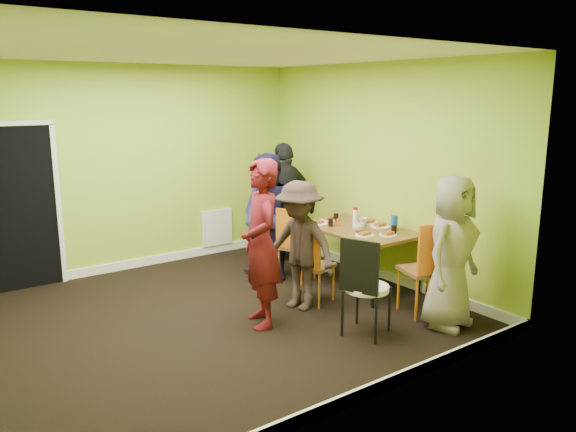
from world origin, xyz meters
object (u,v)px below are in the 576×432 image
chair_front_end (428,264)px  orange_bottle (338,222)px  person_front_end (451,252)px  person_left_near (299,246)px  chair_left_near (311,260)px  person_left_far (270,217)px  dining_table (358,232)px  chair_left_far (294,241)px  easel (272,200)px  thermos (355,219)px  blue_bottle (394,223)px  person_standing (261,244)px  chair_bentwood (364,282)px  person_back_end (285,201)px  chair_back_end (291,215)px

chair_front_end → orange_bottle: chair_front_end is taller
person_front_end → person_left_near: bearing=115.0°
chair_left_near → person_left_far: person_left_far is taller
dining_table → chair_left_far: 0.83m
easel → person_front_end: size_ratio=0.95×
person_left_near → chair_left_near: bearing=81.9°
chair_left_far → thermos: thermos is taller
chair_left_far → thermos: bearing=21.6°
chair_front_end → blue_bottle: chair_front_end is taller
person_standing → blue_bottle: bearing=106.8°
chair_bentwood → person_back_end: (0.98, 2.72, 0.29)m
blue_bottle → chair_left_near: bearing=170.8°
chair_front_end → blue_bottle: size_ratio=5.49×
person_left_near → person_front_end: size_ratio=0.91×
chair_left_far → person_left_near: person_left_near is taller
easel → thermos: (-0.19, -2.15, 0.11)m
dining_table → person_left_far: size_ratio=0.91×
orange_bottle → chair_front_end: bearing=-88.4°
dining_table → chair_front_end: chair_front_end is taller
chair_back_end → chair_bentwood: 2.79m
chair_back_end → person_back_end: person_back_end is taller
chair_front_end → easel: (0.24, 3.37, 0.16)m
thermos → person_left_near: (-1.03, -0.21, -0.14)m
chair_front_end → person_left_far: person_left_far is taller
person_standing → chair_left_near: bearing=119.3°
orange_bottle → chair_left_near: bearing=-151.6°
easel → person_back_end: size_ratio=0.89×
thermos → person_left_near: person_left_near is taller
orange_bottle → person_standing: size_ratio=0.05×
person_standing → person_left_near: (0.60, 0.14, -0.15)m
easel → thermos: size_ratio=6.41×
chair_left_far → person_standing: person_standing is taller
orange_bottle → person_back_end: (0.09, 1.29, 0.06)m
chair_back_end → person_left_near: 1.92m
blue_bottle → orange_bottle: size_ratio=2.19×
dining_table → thermos: bearing=160.7°
easel → person_left_far: (-0.89, -1.28, 0.07)m
chair_back_end → thermos: 1.41m
person_standing → person_back_end: person_standing is taller
chair_front_end → person_front_end: (-0.02, -0.31, 0.20)m
person_left_near → person_front_end: bearing=19.9°
chair_bentwood → chair_left_far: bearing=143.3°
thermos → blue_bottle: size_ratio=1.23×
person_left_far → person_left_near: 1.13m
chair_left_near → person_front_end: (0.78, -1.35, 0.27)m
easel → orange_bottle: size_ratio=17.34×
person_left_near → person_left_far: bearing=146.6°
dining_table → chair_bentwood: bearing=-130.5°
easel → person_left_far: 1.56m
chair_left_near → person_standing: size_ratio=0.53×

